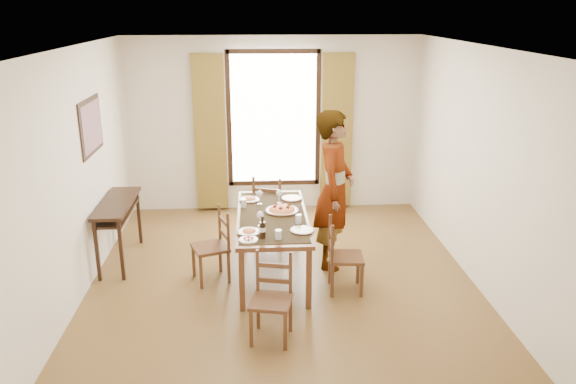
{
  "coord_description": "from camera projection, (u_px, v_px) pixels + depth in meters",
  "views": [
    {
      "loc": [
        -0.31,
        -6.09,
        3.1
      ],
      "look_at": [
        0.08,
        0.24,
        1.0
      ],
      "focal_mm": 35.0,
      "sensor_mm": 36.0,
      "label": 1
    }
  ],
  "objects": [
    {
      "name": "chair_east",
      "position": [
        343.0,
        258.0,
        6.33
      ],
      "size": [
        0.4,
        0.4,
        0.86
      ],
      "rotation": [
        0.0,
        0.0,
        1.51
      ],
      "color": "#54361C",
      "rests_on": "ground"
    },
    {
      "name": "tumbler_b",
      "position": [
        244.0,
        203.0,
        6.89
      ],
      "size": [
        0.07,
        0.07,
        0.1
      ],
      "primitive_type": "cylinder",
      "color": "silver",
      "rests_on": "dining_table"
    },
    {
      "name": "console_table",
      "position": [
        117.0,
        210.0,
        6.99
      ],
      "size": [
        0.38,
        1.2,
        0.8
      ],
      "color": "black",
      "rests_on": "ground"
    },
    {
      "name": "wine_bottle",
      "position": [
        262.0,
        227.0,
        5.94
      ],
      "size": [
        0.07,
        0.07,
        0.25
      ],
      "primitive_type": null,
      "color": "black",
      "rests_on": "dining_table"
    },
    {
      "name": "chair_north",
      "position": [
        270.0,
        211.0,
        7.67
      ],
      "size": [
        0.54,
        0.54,
        0.96
      ],
      "rotation": [
        0.0,
        0.0,
        2.83
      ],
      "color": "#54361C",
      "rests_on": "ground"
    },
    {
      "name": "man",
      "position": [
        334.0,
        190.0,
        6.82
      ],
      "size": [
        0.98,
        0.88,
        1.96
      ],
      "primitive_type": "imported",
      "rotation": [
        0.0,
        0.0,
        1.27
      ],
      "color": "gray",
      "rests_on": "ground"
    },
    {
      "name": "wine_glass_c",
      "position": [
        260.0,
        197.0,
        6.96
      ],
      "size": [
        0.08,
        0.08,
        0.18
      ],
      "primitive_type": null,
      "color": "white",
      "rests_on": "dining_table"
    },
    {
      "name": "wine_glass_a",
      "position": [
        260.0,
        218.0,
        6.27
      ],
      "size": [
        0.08,
        0.08,
        0.18
      ],
      "primitive_type": null,
      "color": "white",
      "rests_on": "dining_table"
    },
    {
      "name": "caprese_plate",
      "position": [
        248.0,
        239.0,
        5.9
      ],
      "size": [
        0.2,
        0.2,
        0.04
      ],
      "primitive_type": null,
      "color": "silver",
      "rests_on": "dining_table"
    },
    {
      "name": "tumbler_a",
      "position": [
        299.0,
        219.0,
        6.37
      ],
      "size": [
        0.07,
        0.07,
        0.1
      ],
      "primitive_type": "cylinder",
      "color": "silver",
      "rests_on": "dining_table"
    },
    {
      "name": "dining_table",
      "position": [
        272.0,
        220.0,
        6.66
      ],
      "size": [
        0.83,
        1.86,
        0.76
      ],
      "color": "brown",
      "rests_on": "ground"
    },
    {
      "name": "chair_west",
      "position": [
        213.0,
        248.0,
        6.58
      ],
      "size": [
        0.5,
        0.5,
        0.87
      ],
      "rotation": [
        0.0,
        0.0,
        -1.22
      ],
      "color": "#54361C",
      "rests_on": "ground"
    },
    {
      "name": "tumbler_c",
      "position": [
        279.0,
        234.0,
        5.94
      ],
      "size": [
        0.07,
        0.07,
        0.1
      ],
      "primitive_type": "cylinder",
      "color": "silver",
      "rests_on": "dining_table"
    },
    {
      "name": "room_shell",
      "position": [
        281.0,
        150.0,
        6.4
      ],
      "size": [
        4.6,
        5.1,
        2.74
      ],
      "color": "silver",
      "rests_on": "ground"
    },
    {
      "name": "ground",
      "position": [
        282.0,
        277.0,
        6.76
      ],
      "size": [
        5.0,
        5.0,
        0.0
      ],
      "primitive_type": "plane",
      "color": "brown",
      "rests_on": "ground"
    },
    {
      "name": "chair_south",
      "position": [
        272.0,
        301.0,
        5.41
      ],
      "size": [
        0.45,
        0.45,
        0.86
      ],
      "rotation": [
        0.0,
        0.0,
        -0.21
      ],
      "color": "#54361C",
      "rests_on": "ground"
    },
    {
      "name": "pasta_platter",
      "position": [
        282.0,
        208.0,
        6.72
      ],
      "size": [
        0.4,
        0.4,
        0.1
      ],
      "primitive_type": null,
      "color": "red",
      "rests_on": "dining_table"
    },
    {
      "name": "plate_ne",
      "position": [
        292.0,
        197.0,
        7.17
      ],
      "size": [
        0.27,
        0.27,
        0.05
      ],
      "primitive_type": null,
      "color": "silver",
      "rests_on": "dining_table"
    },
    {
      "name": "wine_glass_b",
      "position": [
        279.0,
        197.0,
        6.99
      ],
      "size": [
        0.08,
        0.08,
        0.18
      ],
      "primitive_type": null,
      "color": "white",
      "rests_on": "dining_table"
    },
    {
      "name": "plate_sw",
      "position": [
        249.0,
        231.0,
        6.1
      ],
      "size": [
        0.27,
        0.27,
        0.05
      ],
      "primitive_type": null,
      "color": "silver",
      "rests_on": "dining_table"
    },
    {
      "name": "plate_se",
      "position": [
        302.0,
        229.0,
        6.15
      ],
      "size": [
        0.27,
        0.27,
        0.05
      ],
      "primitive_type": null,
      "color": "silver",
      "rests_on": "dining_table"
    },
    {
      "name": "plate_nw",
      "position": [
        250.0,
        198.0,
        7.12
      ],
      "size": [
        0.27,
        0.27,
        0.05
      ],
      "primitive_type": null,
      "color": "silver",
      "rests_on": "dining_table"
    }
  ]
}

